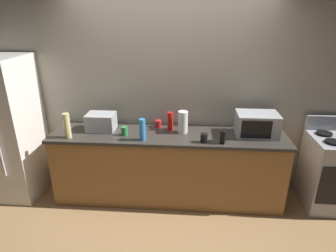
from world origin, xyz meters
The scene contains 15 objects.
ground_plane centered at (0.00, 0.00, 0.00)m, with size 8.00×8.00×0.00m, color #A87F51.
back_wall centered at (0.00, 0.81, 1.35)m, with size 6.40×0.10×2.70m, color #B2A893.
counter_run centered at (0.00, 0.40, 0.45)m, with size 2.84×0.64×0.90m.
refrigerator centered at (-2.05, 0.40, 0.90)m, with size 0.72×0.73×1.80m.
stove_range centered at (2.00, 0.40, 0.46)m, with size 0.60×0.61×1.08m.
microwave centered at (1.05, 0.45, 1.04)m, with size 0.48×0.35×0.27m.
toaster_oven centered at (-0.83, 0.46, 1.01)m, with size 0.34×0.26×0.21m, color #B7BABF.
paper_towel_roll centered at (0.18, 0.45, 1.04)m, with size 0.12×0.12×0.27m, color white.
cordless_phone centered at (0.63, 0.20, 0.98)m, with size 0.05×0.11×0.15m, color black.
bottle_spray_cleaner centered at (-0.28, 0.20, 1.03)m, with size 0.07×0.07×0.26m, color #338CE5.
bottle_vinegar centered at (-1.15, 0.20, 1.05)m, with size 0.08×0.08×0.30m, color beige.
bottle_hot_sauce centered at (0.02, 0.53, 1.01)m, with size 0.07×0.07×0.23m, color red.
mug_black centered at (0.42, 0.19, 0.95)m, with size 0.08×0.08×0.11m, color black.
mug_red centered at (-0.14, 0.61, 0.94)m, with size 0.08×0.08×0.09m, color red.
mug_green centered at (-0.51, 0.32, 0.95)m, with size 0.08×0.08×0.11m, color #2D8C47.
Camera 1 is at (0.24, -2.75, 2.28)m, focal length 30.55 mm.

